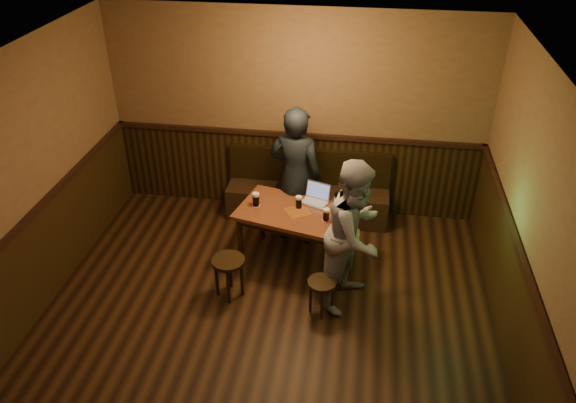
{
  "coord_description": "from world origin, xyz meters",
  "views": [
    {
      "loc": [
        0.91,
        -3.84,
        4.33
      ],
      "look_at": [
        0.1,
        1.57,
        0.94
      ],
      "focal_mm": 35.0,
      "sensor_mm": 36.0,
      "label": 1
    }
  ],
  "objects_px": {
    "stool_left": "(229,267)",
    "person_suit": "(296,176)",
    "bench": "(308,196)",
    "pint_mid": "(299,202)",
    "laptop": "(316,197)",
    "person_grey": "(355,234)",
    "pint_left": "(256,199)",
    "pub_table": "(298,218)",
    "stool_right": "(322,288)",
    "pint_right": "(326,215)"
  },
  "relations": [
    {
      "from": "pub_table",
      "to": "stool_left",
      "type": "height_order",
      "value": "pub_table"
    },
    {
      "from": "stool_right",
      "to": "pint_mid",
      "type": "xyz_separation_m",
      "value": [
        -0.38,
        0.93,
        0.49
      ]
    },
    {
      "from": "laptop",
      "to": "person_grey",
      "type": "distance_m",
      "value": 0.96
    },
    {
      "from": "pint_mid",
      "to": "stool_left",
      "type": "bearing_deg",
      "value": -130.41
    },
    {
      "from": "bench",
      "to": "laptop",
      "type": "bearing_deg",
      "value": -76.97
    },
    {
      "from": "bench",
      "to": "pub_table",
      "type": "xyz_separation_m",
      "value": [
        -0.0,
        -1.07,
        0.34
      ]
    },
    {
      "from": "stool_left",
      "to": "pint_mid",
      "type": "relative_size",
      "value": 3.19
    },
    {
      "from": "person_suit",
      "to": "person_grey",
      "type": "xyz_separation_m",
      "value": [
        0.79,
        -1.08,
        -0.05
      ]
    },
    {
      "from": "pub_table",
      "to": "stool_right",
      "type": "height_order",
      "value": "pub_table"
    },
    {
      "from": "pub_table",
      "to": "pint_mid",
      "type": "height_order",
      "value": "pint_mid"
    },
    {
      "from": "stool_right",
      "to": "person_grey",
      "type": "bearing_deg",
      "value": 43.04
    },
    {
      "from": "stool_left",
      "to": "person_grey",
      "type": "height_order",
      "value": "person_grey"
    },
    {
      "from": "pint_right",
      "to": "laptop",
      "type": "height_order",
      "value": "laptop"
    },
    {
      "from": "pint_right",
      "to": "person_grey",
      "type": "bearing_deg",
      "value": -49.81
    },
    {
      "from": "bench",
      "to": "stool_right",
      "type": "relative_size",
      "value": 5.18
    },
    {
      "from": "laptop",
      "to": "pub_table",
      "type": "bearing_deg",
      "value": -105.83
    },
    {
      "from": "pint_right",
      "to": "person_grey",
      "type": "relative_size",
      "value": 0.09
    },
    {
      "from": "pub_table",
      "to": "stool_right",
      "type": "bearing_deg",
      "value": -52.15
    },
    {
      "from": "pub_table",
      "to": "stool_left",
      "type": "bearing_deg",
      "value": -119.81
    },
    {
      "from": "bench",
      "to": "pint_mid",
      "type": "xyz_separation_m",
      "value": [
        0.0,
        -0.99,
        0.51
      ]
    },
    {
      "from": "pub_table",
      "to": "pint_left",
      "type": "relative_size",
      "value": 8.93
    },
    {
      "from": "stool_right",
      "to": "laptop",
      "type": "xyz_separation_m",
      "value": [
        -0.19,
        1.11,
        0.46
      ]
    },
    {
      "from": "person_suit",
      "to": "bench",
      "type": "bearing_deg",
      "value": -88.59
    },
    {
      "from": "bench",
      "to": "stool_left",
      "type": "xyz_separation_m",
      "value": [
        -0.68,
        -1.79,
        0.09
      ]
    },
    {
      "from": "bench",
      "to": "pint_mid",
      "type": "bearing_deg",
      "value": -89.86
    },
    {
      "from": "pub_table",
      "to": "laptop",
      "type": "height_order",
      "value": "laptop"
    },
    {
      "from": "pint_right",
      "to": "person_grey",
      "type": "xyz_separation_m",
      "value": [
        0.35,
        -0.41,
        0.05
      ]
    },
    {
      "from": "stool_left",
      "to": "person_grey",
      "type": "bearing_deg",
      "value": 7.0
    },
    {
      "from": "bench",
      "to": "person_grey",
      "type": "distance_m",
      "value": 1.85
    },
    {
      "from": "pub_table",
      "to": "pint_left",
      "type": "height_order",
      "value": "pint_left"
    },
    {
      "from": "stool_left",
      "to": "person_suit",
      "type": "relative_size",
      "value": 0.27
    },
    {
      "from": "pint_left",
      "to": "pint_mid",
      "type": "xyz_separation_m",
      "value": [
        0.51,
        0.03,
        -0.01
      ]
    },
    {
      "from": "stool_right",
      "to": "person_grey",
      "type": "distance_m",
      "value": 0.68
    },
    {
      "from": "bench",
      "to": "pint_left",
      "type": "relative_size",
      "value": 12.76
    },
    {
      "from": "person_suit",
      "to": "stool_left",
      "type": "bearing_deg",
      "value": 76.24
    },
    {
      "from": "pint_left",
      "to": "pint_right",
      "type": "bearing_deg",
      "value": -12.98
    },
    {
      "from": "person_grey",
      "to": "pub_table",
      "type": "bearing_deg",
      "value": 75.97
    },
    {
      "from": "person_grey",
      "to": "pint_left",
      "type": "bearing_deg",
      "value": 87.67
    },
    {
      "from": "stool_right",
      "to": "pint_mid",
      "type": "height_order",
      "value": "pint_mid"
    },
    {
      "from": "stool_right",
      "to": "pint_mid",
      "type": "bearing_deg",
      "value": 112.23
    },
    {
      "from": "pint_left",
      "to": "person_grey",
      "type": "relative_size",
      "value": 0.1
    },
    {
      "from": "stool_left",
      "to": "pint_mid",
      "type": "height_order",
      "value": "pint_mid"
    },
    {
      "from": "stool_left",
      "to": "stool_right",
      "type": "relative_size",
      "value": 1.19
    },
    {
      "from": "pub_table",
      "to": "pint_left",
      "type": "xyz_separation_m",
      "value": [
        -0.51,
        0.06,
        0.18
      ]
    },
    {
      "from": "bench",
      "to": "pint_mid",
      "type": "relative_size",
      "value": 13.9
    },
    {
      "from": "stool_left",
      "to": "person_suit",
      "type": "distance_m",
      "value": 1.47
    },
    {
      "from": "stool_left",
      "to": "laptop",
      "type": "height_order",
      "value": "laptop"
    },
    {
      "from": "pint_mid",
      "to": "person_suit",
      "type": "relative_size",
      "value": 0.09
    },
    {
      "from": "stool_left",
      "to": "pint_left",
      "type": "height_order",
      "value": "pint_left"
    },
    {
      "from": "pub_table",
      "to": "person_suit",
      "type": "relative_size",
      "value": 0.83
    }
  ]
}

